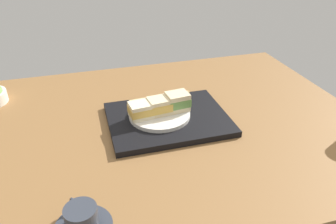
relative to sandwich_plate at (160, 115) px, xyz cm
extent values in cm
cube|color=brown|center=(1.98, 0.83, -4.19)|extent=(140.00, 100.00, 3.00)
cube|color=black|center=(-2.60, 1.00, -1.67)|extent=(38.63, 29.80, 2.05)
cylinder|color=silver|center=(0.00, 0.00, 0.00)|extent=(20.01, 20.01, 1.29)
cube|color=beige|center=(-6.28, -0.66, 1.43)|extent=(7.68, 6.61, 1.57)
cube|color=#669347|center=(-6.28, -0.66, 3.61)|extent=(8.08, 6.79, 2.78)
cube|color=beige|center=(-6.28, -0.66, 5.79)|extent=(7.68, 6.61, 1.57)
cube|color=beige|center=(0.00, 0.00, 1.28)|extent=(7.68, 6.61, 1.28)
cube|color=gold|center=(0.00, 0.00, 3.26)|extent=(7.73, 6.90, 2.68)
cube|color=beige|center=(0.00, 0.00, 5.24)|extent=(7.68, 6.61, 1.28)
cube|color=beige|center=(6.28, 0.66, 1.27)|extent=(7.68, 6.61, 1.25)
cube|color=gold|center=(6.28, 0.66, 3.10)|extent=(7.95, 6.75, 2.42)
cube|color=beige|center=(6.28, 0.66, 4.94)|extent=(7.68, 6.61, 1.25)
cube|color=tan|center=(-3.38, -12.96, -0.30)|extent=(22.73, 2.14, 0.70)
cube|color=tan|center=(-3.44, -12.06, -0.30)|extent=(22.73, 2.14, 0.70)
cylinder|color=#333842|center=(26.96, 37.50, 0.61)|extent=(7.11, 7.11, 5.01)
cylinder|color=black|center=(26.96, 37.50, 2.71)|extent=(6.55, 6.55, 0.40)
torus|color=#333842|center=(28.38, 33.60, 0.61)|extent=(1.98, 3.66, 3.60)
camera|label=1|loc=(22.62, 89.33, 55.01)|focal=35.07mm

